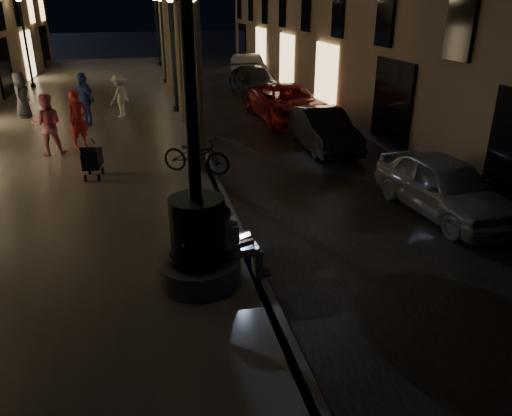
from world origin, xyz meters
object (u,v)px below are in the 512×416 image
object	(u,v)px
lamp_curb_a	(194,57)
car_fifth	(249,66)
lamp_curb_c	(162,26)
pedestrian_blue	(84,99)
pedestrian_red	(78,119)
seated_man_laptop	(235,240)
lamp_curb_d	(156,20)
lamp_curb_b	(172,36)
car_third	(288,103)
bicycle	(196,155)
lamp_left_c	(23,27)
car_front	(444,186)
pedestrian_dark	(21,95)
pedestrian_white	(120,96)
fountain_lamppost	(197,226)
stroller	(92,159)
pedestrian_pink	(47,125)
car_second	(323,129)
car_rear	(254,81)

from	to	relation	value
lamp_curb_a	car_fifth	distance (m)	18.83
lamp_curb_c	pedestrian_blue	world-z (taller)	lamp_curb_c
pedestrian_red	seated_man_laptop	bearing A→B (deg)	-99.25
lamp_curb_d	pedestrian_blue	xyz separation A→B (m)	(-3.50, -17.83, -2.07)
lamp_curb_b	car_third	world-z (taller)	lamp_curb_b
lamp_curb_a	lamp_curb_c	size ratio (longest dim) A/B	1.00
lamp_curb_c	bicycle	xyz separation A→B (m)	(-0.10, -16.32, -2.53)
lamp_curb_a	bicycle	world-z (taller)	lamp_curb_a
lamp_curb_d	lamp_left_c	size ratio (longest dim) A/B	1.00
lamp_left_c	car_fifth	distance (m)	12.72
car_front	pedestrian_dark	xyz separation A→B (m)	(-11.23, 11.97, 0.43)
car_fifth	pedestrian_white	bearing A→B (deg)	-125.60
fountain_lamppost	stroller	xyz separation A→B (m)	(-2.12, 5.85, -0.49)
car_front	bicycle	distance (m)	6.37
car_front	bicycle	xyz separation A→B (m)	(-5.28, 3.57, 0.03)
lamp_curb_a	stroller	bearing A→B (deg)	-176.96
lamp_left_c	pedestrian_dark	bearing A→B (deg)	-82.50
seated_man_laptop	bicycle	world-z (taller)	seated_man_laptop
pedestrian_pink	pedestrian_white	size ratio (longest dim) A/B	1.10
lamp_left_c	stroller	bearing A→B (deg)	-75.15
car_front	car_second	bearing A→B (deg)	93.45
lamp_curb_a	pedestrian_pink	world-z (taller)	lamp_curb_a
pedestrian_pink	car_front	bearing A→B (deg)	141.62
lamp_curb_d	pedestrian_white	size ratio (longest dim) A/B	2.87
lamp_curb_d	car_second	size ratio (longest dim) A/B	1.21
car_fifth	pedestrian_dark	xyz separation A→B (m)	(-11.27, -9.84, 0.38)
bicycle	lamp_left_c	bearing A→B (deg)	52.74
seated_man_laptop	pedestrian_white	distance (m)	13.57
pedestrian_red	pedestrian_dark	size ratio (longest dim) A/B	1.00
car_rear	lamp_curb_a	bearing A→B (deg)	-112.08
lamp_curb_a	car_fifth	size ratio (longest dim) A/B	1.11
pedestrian_red	pedestrian_pink	world-z (taller)	pedestrian_pink
lamp_left_c	car_second	world-z (taller)	lamp_left_c
lamp_left_c	car_second	bearing A→B (deg)	-51.18
stroller	pedestrian_red	size ratio (longest dim) A/B	0.58
lamp_curb_b	lamp_left_c	bearing A→B (deg)	131.59
lamp_curb_a	pedestrian_dark	xyz separation A→B (m)	(-6.06, 8.08, -2.14)
pedestrian_red	pedestrian_white	world-z (taller)	pedestrian_red
car_front	car_rear	bearing A→B (deg)	87.85
lamp_left_c	lamp_curb_a	bearing A→B (deg)	-66.07
car_third	pedestrian_dark	size ratio (longest dim) A/B	2.90
fountain_lamppost	lamp_left_c	world-z (taller)	fountain_lamppost
fountain_lamppost	lamp_curb_a	bearing A→B (deg)	83.35
car_fifth	seated_man_laptop	bearing A→B (deg)	-102.69
lamp_curb_d	car_front	world-z (taller)	lamp_curb_d
lamp_curb_d	lamp_curb_c	bearing A→B (deg)	-90.00
lamp_curb_a	car_fifth	xyz separation A→B (m)	(5.22, 17.92, -2.52)
lamp_left_c	pedestrian_red	world-z (taller)	lamp_left_c
lamp_left_c	car_rear	xyz separation A→B (m)	(11.40, -3.82, -2.55)
lamp_curb_c	car_fifth	bearing A→B (deg)	20.19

